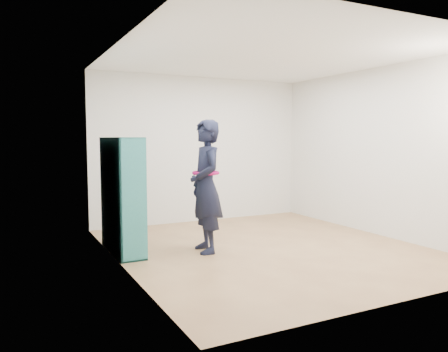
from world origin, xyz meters
name	(u,v)px	position (x,y,z in m)	size (l,w,h in m)	color
floor	(267,248)	(0.00, 0.00, 0.00)	(4.50, 4.50, 0.00)	#8B623F
ceiling	(269,56)	(0.00, 0.00, 2.60)	(4.50, 4.50, 0.00)	white
wall_left	(121,157)	(-2.00, 0.00, 1.30)	(0.02, 4.50, 2.60)	silver
wall_right	(376,152)	(2.00, 0.00, 1.30)	(0.02, 4.50, 2.60)	silver
wall_back	(201,150)	(0.00, 2.25, 1.30)	(4.00, 0.02, 2.60)	silver
wall_front	(404,162)	(0.00, -2.25, 1.30)	(4.00, 0.02, 2.60)	silver
bookshelf	(120,196)	(-1.85, 0.71, 0.74)	(0.33, 1.14, 1.52)	teal
person	(206,186)	(-0.84, 0.21, 0.88)	(0.49, 0.68, 1.75)	black
smartphone	(193,177)	(-0.97, 0.30, 0.99)	(0.02, 0.10, 0.12)	silver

